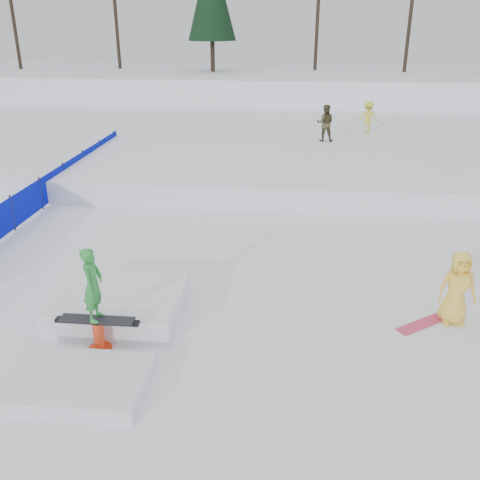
# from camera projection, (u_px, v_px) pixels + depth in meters

# --- Properties ---
(ground) EXTENTS (120.00, 120.00, 0.00)m
(ground) POSITION_uv_depth(u_px,v_px,m) (206.00, 325.00, 11.01)
(ground) COLOR white
(snow_berm) EXTENTS (60.00, 14.00, 2.40)m
(snow_berm) POSITION_uv_depth(u_px,v_px,m) (272.00, 88.00, 38.08)
(snow_berm) COLOR white
(snow_berm) RESTS_ON ground
(snow_midrise) EXTENTS (50.00, 18.00, 0.80)m
(snow_midrise) POSITION_uv_depth(u_px,v_px,m) (258.00, 141.00, 25.54)
(snow_midrise) COLOR white
(snow_midrise) RESTS_ON ground
(safety_fence) EXTENTS (0.05, 16.00, 1.10)m
(safety_fence) POSITION_uv_depth(u_px,v_px,m) (41.00, 193.00, 17.45)
(safety_fence) COLOR #040DB3
(safety_fence) RESTS_ON ground
(walker_olive) EXTENTS (0.80, 0.64, 1.58)m
(walker_olive) POSITION_uv_depth(u_px,v_px,m) (325.00, 123.00, 23.32)
(walker_olive) COLOR #403A21
(walker_olive) RESTS_ON snow_midrise
(walker_ygreen) EXTENTS (0.95, 0.56, 1.44)m
(walker_ygreen) POSITION_uv_depth(u_px,v_px,m) (368.00, 117.00, 25.08)
(walker_ygreen) COLOR gold
(walker_ygreen) RESTS_ON snow_midrise
(spectator_yellow) EXTENTS (0.81, 0.56, 1.58)m
(spectator_yellow) POSITION_uv_depth(u_px,v_px,m) (457.00, 288.00, 10.85)
(spectator_yellow) COLOR yellow
(spectator_yellow) RESTS_ON ground
(loose_board_red) EXTENTS (1.29, 1.06, 0.03)m
(loose_board_red) POSITION_uv_depth(u_px,v_px,m) (425.00, 323.00, 11.07)
(loose_board_red) COLOR #C53757
(loose_board_red) RESTS_ON ground
(jib_rail_feature) EXTENTS (2.60, 4.40, 2.11)m
(jib_rail_feature) POSITION_uv_depth(u_px,v_px,m) (109.00, 320.00, 10.62)
(jib_rail_feature) COLOR white
(jib_rail_feature) RESTS_ON ground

